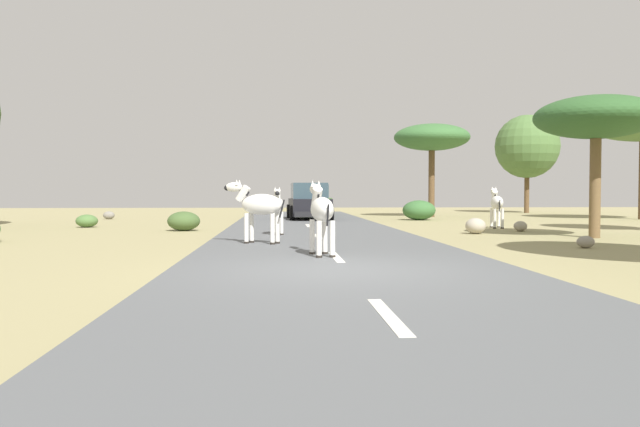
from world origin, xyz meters
TOP-DOWN VIEW (x-y plane):
  - ground_plane at (0.00, 0.00)m, footprint 90.00×90.00m
  - road at (0.15, 0.00)m, footprint 6.00×64.00m
  - lane_markings at (0.15, -1.00)m, footprint 0.16×56.00m
  - zebra_0 at (-1.03, 8.89)m, footprint 0.41×1.54m
  - zebra_1 at (7.17, 12.81)m, footprint 0.60×1.65m
  - zebra_2 at (-1.50, 5.52)m, footprint 1.60×0.98m
  - zebra_3 at (-0.13, 2.38)m, footprint 0.57×1.63m
  - car_0 at (0.97, 25.86)m, footprint 2.07×4.37m
  - car_1 at (0.48, 20.11)m, footprint 2.14×4.40m
  - tree_1 at (15.09, 29.76)m, footprint 4.10×4.10m
  - tree_3 at (7.33, 23.63)m, footprint 4.11×4.11m
  - tree_5 at (8.27, 7.53)m, footprint 3.54×3.54m
  - bush_1 at (-8.30, 14.20)m, footprint 0.82×0.74m
  - bush_2 at (5.76, 19.68)m, footprint 1.59×1.43m
  - bush_3 at (-4.29, 11.77)m, footprint 1.13×1.01m
  - rock_0 at (6.36, 4.24)m, footprint 0.42×0.34m
  - rock_1 at (5.34, 9.54)m, footprint 0.65×0.65m
  - rock_2 at (-9.43, 21.66)m, footprint 0.56×0.41m
  - rock_3 at (7.27, 10.69)m, footprint 0.46×0.41m

SIDE VIEW (x-z plane):
  - ground_plane at x=0.00m, z-range 0.00..0.00m
  - road at x=0.15m, z-range 0.00..0.05m
  - lane_markings at x=0.15m, z-range 0.05..0.06m
  - rock_0 at x=6.36m, z-range 0.00..0.30m
  - rock_3 at x=7.27m, z-range 0.00..0.36m
  - rock_2 at x=-9.43m, z-range 0.00..0.39m
  - bush_1 at x=-8.30m, z-range 0.00..0.49m
  - rock_1 at x=5.34m, z-range 0.00..0.51m
  - bush_3 at x=-4.29m, z-range 0.00..0.68m
  - bush_2 at x=5.76m, z-range 0.00..0.95m
  - car_0 at x=0.97m, z-range -0.02..1.72m
  - car_1 at x=0.48m, z-range -0.02..1.72m
  - zebra_0 at x=-1.03m, z-range 0.19..1.64m
  - zebra_1 at x=7.17m, z-range 0.15..1.71m
  - zebra_3 at x=-0.13m, z-range 0.20..1.74m
  - zebra_2 at x=-1.50m, z-range 0.21..1.82m
  - tree_5 at x=8.27m, z-range 1.42..5.57m
  - tree_3 at x=7.33m, z-range 1.76..6.81m
  - tree_1 at x=15.09m, z-range 1.12..7.48m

